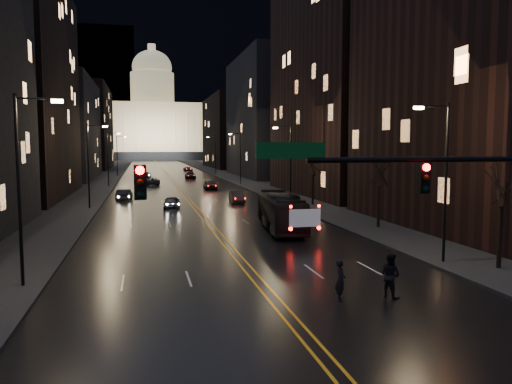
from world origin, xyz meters
TOP-DOWN VIEW (x-y plane):
  - ground at (0.00, 0.00)m, footprint 900.00×900.00m
  - road at (0.00, 130.00)m, footprint 20.00×320.00m
  - sidewalk_left at (-14.00, 130.00)m, footprint 8.00×320.00m
  - sidewalk_right at (14.00, 130.00)m, footprint 8.00×320.00m
  - center_line at (0.00, 130.00)m, footprint 0.62×320.00m
  - building_left_mid at (-21.00, 54.00)m, footprint 12.00×30.00m
  - building_left_far at (-21.00, 92.00)m, footprint 12.00×34.00m
  - building_left_dist at (-21.00, 140.00)m, footprint 12.00×40.00m
  - building_right_near at (21.00, 20.00)m, footprint 12.00×26.00m
  - building_right_tall at (21.00, 50.00)m, footprint 12.00×30.00m
  - building_right_mid at (21.00, 92.00)m, footprint 12.00×34.00m
  - building_right_dist at (21.00, 140.00)m, footprint 12.00×40.00m
  - mountain_ridge at (40.00, 380.00)m, footprint 520.00×60.00m
  - capitol at (0.00, 250.00)m, footprint 90.00×50.00m
  - traffic_signal at (5.91, -0.00)m, footprint 17.29×0.45m
  - streetlamp_right_near at (10.81, 10.00)m, footprint 2.13×0.25m
  - streetlamp_left_near at (-10.81, 10.00)m, footprint 2.13×0.25m
  - streetlamp_right_mid at (10.81, 40.00)m, footprint 2.13×0.25m
  - streetlamp_left_mid at (-10.81, 40.00)m, footprint 2.13×0.25m
  - streetlamp_right_far at (10.81, 70.00)m, footprint 2.13×0.25m
  - streetlamp_left_far at (-10.81, 70.00)m, footprint 2.13×0.25m
  - streetlamp_right_dist at (10.81, 100.00)m, footprint 2.13×0.25m
  - streetlamp_left_dist at (-10.81, 100.00)m, footprint 2.13×0.25m
  - tree_right_near at (13.00, 8.00)m, footprint 2.40×2.40m
  - tree_right_mid at (13.00, 22.00)m, footprint 2.40×2.40m
  - tree_right_far at (13.00, 38.00)m, footprint 2.40×2.40m
  - bus at (5.18, 23.17)m, footprint 3.60×10.75m
  - oncoming_car_a at (-2.51, 38.94)m, footprint 2.14×4.18m
  - oncoming_car_b at (-7.73, 47.90)m, footprint 1.94×4.48m
  - oncoming_car_c at (-3.85, 72.36)m, footprint 2.61×4.90m
  - oncoming_car_d at (-4.89, 92.33)m, footprint 2.25×4.65m
  - receding_car_a at (5.24, 42.61)m, footprint 1.73×4.38m
  - receding_car_b at (4.58, 61.34)m, footprint 1.95×4.60m
  - receding_car_c at (3.97, 87.80)m, footprint 2.02×4.96m
  - receding_car_d at (6.18, 118.07)m, footprint 2.26×4.48m
  - pedestrian_a at (2.76, 5.00)m, footprint 0.58×0.74m
  - pedestrian_b at (5.08, 5.00)m, footprint 0.92×1.10m

SIDE VIEW (x-z plane):
  - ground at x=0.00m, z-range 0.00..0.00m
  - road at x=0.00m, z-range 0.00..0.02m
  - center_line at x=0.00m, z-range 0.02..0.03m
  - sidewalk_left at x=-14.00m, z-range 0.00..0.16m
  - sidewalk_right at x=14.00m, z-range 0.00..0.16m
  - receding_car_d at x=6.18m, z-range 0.00..1.22m
  - oncoming_car_d at x=-4.89m, z-range 0.00..1.31m
  - oncoming_car_c at x=-3.85m, z-range 0.00..1.31m
  - oncoming_car_a at x=-2.51m, z-range 0.00..1.36m
  - receding_car_a at x=5.24m, z-range 0.00..1.42m
  - oncoming_car_b at x=-7.73m, z-range 0.00..1.43m
  - receding_car_c at x=3.97m, z-range 0.00..1.44m
  - receding_car_b at x=4.58m, z-range 0.00..1.55m
  - pedestrian_a at x=2.76m, z-range 0.00..1.81m
  - pedestrian_b at x=5.08m, z-range 0.00..1.98m
  - bus at x=5.18m, z-range 0.00..2.94m
  - tree_right_near at x=13.00m, z-range 1.20..7.85m
  - tree_right_mid at x=13.00m, z-range 1.20..7.85m
  - tree_right_far at x=13.00m, z-range 1.20..7.85m
  - streetlamp_right_near at x=10.81m, z-range 0.58..9.58m
  - streetlamp_left_near at x=-10.81m, z-range 0.58..9.58m
  - streetlamp_right_mid at x=10.81m, z-range 0.58..9.58m
  - streetlamp_left_mid at x=-10.81m, z-range 0.58..9.58m
  - streetlamp_right_far at x=10.81m, z-range 0.58..9.58m
  - streetlamp_left_far at x=-10.81m, z-range 0.58..9.58m
  - streetlamp_right_dist at x=10.81m, z-range 0.58..9.58m
  - streetlamp_left_dist at x=-10.81m, z-range 0.58..9.58m
  - traffic_signal at x=5.91m, z-range 1.60..8.60m
  - building_left_far at x=-21.00m, z-range 0.00..20.00m
  - building_right_dist at x=21.00m, z-range 0.00..22.00m
  - building_left_dist at x=-21.00m, z-range 0.00..24.00m
  - building_right_near at x=21.00m, z-range 0.00..24.00m
  - building_right_mid at x=21.00m, z-range 0.00..26.00m
  - building_left_mid at x=-21.00m, z-range 0.00..28.00m
  - capitol at x=0.00m, z-range -12.10..46.40m
  - building_right_tall at x=21.00m, z-range 0.00..38.00m
  - mountain_ridge at x=40.00m, z-range 0.00..130.00m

